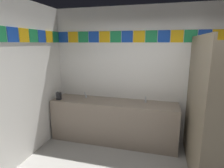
# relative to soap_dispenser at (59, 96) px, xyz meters

# --- Properties ---
(wall_back) EXTENTS (4.23, 0.09, 2.72)m
(wall_back) POSITION_rel_soap_dispenser_xyz_m (1.92, 0.50, 0.43)
(wall_back) COLOR white
(wall_back) RESTS_ON ground_plane
(vanity_counter) EXTENTS (2.54, 0.58, 0.86)m
(vanity_counter) POSITION_rel_soap_dispenser_xyz_m (1.12, 0.17, -0.50)
(vanity_counter) COLOR gray
(vanity_counter) RESTS_ON ground_plane
(faucet_left) EXTENTS (0.04, 0.10, 0.14)m
(faucet_left) POSITION_rel_soap_dispenser_xyz_m (0.49, 0.26, -0.03)
(faucet_left) COLOR silver
(faucet_left) RESTS_ON vanity_counter
(faucet_right) EXTENTS (0.04, 0.10, 0.14)m
(faucet_right) POSITION_rel_soap_dispenser_xyz_m (1.76, 0.26, -0.03)
(faucet_right) COLOR silver
(faucet_right) RESTS_ON vanity_counter
(soap_dispenser) EXTENTS (0.09, 0.09, 0.16)m
(soap_dispenser) POSITION_rel_soap_dispenser_xyz_m (0.00, 0.00, 0.00)
(soap_dispenser) COLOR black
(soap_dispenser) RESTS_ON vanity_counter
(stall_divider) EXTENTS (0.92, 1.54, 2.12)m
(stall_divider) POSITION_rel_soap_dispenser_xyz_m (2.71, -0.57, 0.13)
(stall_divider) COLOR #726651
(stall_divider) RESTS_ON ground_plane
(toilet) EXTENTS (0.39, 0.49, 0.74)m
(toilet) POSITION_rel_soap_dispenser_xyz_m (3.02, 0.02, -0.63)
(toilet) COLOR white
(toilet) RESTS_ON ground_plane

